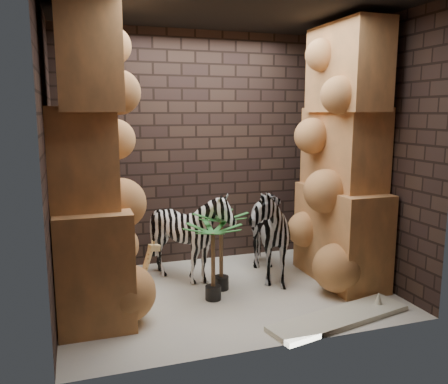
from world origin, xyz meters
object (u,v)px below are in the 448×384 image
object	(u,v)px
zebra_left	(191,240)
palm_back	(213,262)
surfboard	(340,318)
palm_front	(221,251)
zebra_right	(260,222)
giraffe_toy	(132,279)

from	to	relation	value
zebra_left	palm_back	bearing A→B (deg)	-75.08
zebra_left	surfboard	xyz separation A→B (m)	(1.10, -1.46, -0.47)
palm_front	zebra_left	bearing A→B (deg)	126.97
zebra_right	palm_front	size ratio (longest dim) A/B	1.53
palm_front	palm_back	bearing A→B (deg)	-124.42
giraffe_toy	palm_front	bearing A→B (deg)	-0.03
zebra_right	zebra_left	size ratio (longest dim) A/B	1.24
zebra_right	surfboard	world-z (taller)	zebra_right
zebra_right	giraffe_toy	world-z (taller)	zebra_right
palm_back	surfboard	xyz separation A→B (m)	(1.01, -0.86, -0.39)
zebra_right	zebra_left	world-z (taller)	zebra_right
palm_front	surfboard	bearing A→B (deg)	-52.84
zebra_left	palm_front	bearing A→B (deg)	-47.01
zebra_left	palm_back	distance (m)	0.61
giraffe_toy	palm_back	xyz separation A→B (m)	(0.86, 0.11, 0.05)
zebra_right	palm_front	world-z (taller)	zebra_right
palm_back	giraffe_toy	bearing A→B (deg)	-172.44
zebra_left	giraffe_toy	distance (m)	1.05
giraffe_toy	palm_back	size ratio (longest dim) A/B	0.88
zebra_left	palm_front	size ratio (longest dim) A/B	1.23
giraffe_toy	zebra_right	bearing A→B (deg)	1.00
zebra_left	giraffe_toy	world-z (taller)	zebra_left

